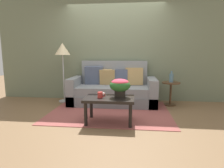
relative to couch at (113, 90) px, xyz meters
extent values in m
plane|color=brown|center=(0.01, -0.72, -0.34)|extent=(14.00, 14.00, 0.00)
cube|color=slate|center=(0.01, 0.48, 1.15)|extent=(6.40, 0.12, 2.98)
cube|color=#994C47|center=(0.01, -0.71, -0.33)|extent=(2.51, 1.88, 0.01)
cube|color=slate|center=(0.00, -0.08, -0.21)|extent=(2.09, 0.91, 0.25)
cube|color=gray|center=(0.00, -0.10, 0.01)|extent=(1.68, 0.81, 0.20)
cube|color=gray|center=(0.00, 0.30, 0.30)|extent=(1.68, 0.16, 0.82)
cube|color=gray|center=(-0.94, -0.08, -0.01)|extent=(0.20, 0.91, 0.65)
cube|color=gray|center=(0.94, -0.08, -0.01)|extent=(0.20, 0.91, 0.65)
cube|color=#4C5670|center=(-0.51, 0.15, 0.34)|extent=(0.47, 0.22, 0.47)
cube|color=#4C5670|center=(0.16, 0.14, 0.31)|extent=(0.39, 0.19, 0.40)
cube|color=tan|center=(-0.15, 0.14, 0.31)|extent=(0.39, 0.22, 0.40)
cube|color=tan|center=(0.52, 0.15, 0.33)|extent=(0.44, 0.22, 0.44)
cylinder|color=black|center=(-0.30, -1.58, -0.13)|extent=(0.06, 0.06, 0.42)
cylinder|color=black|center=(0.45, -1.58, -0.13)|extent=(0.06, 0.06, 0.42)
cylinder|color=black|center=(-0.30, -1.13, -0.13)|extent=(0.06, 0.06, 0.42)
cylinder|color=black|center=(0.45, -1.13, -0.13)|extent=(0.06, 0.06, 0.42)
cube|color=black|center=(0.07, -1.35, 0.10)|extent=(0.88, 0.56, 0.05)
cylinder|color=#4C331E|center=(1.39, -0.03, -0.33)|extent=(0.28, 0.28, 0.03)
cylinder|color=#4C331E|center=(1.39, -0.03, -0.06)|extent=(0.05, 0.05, 0.51)
cylinder|color=#4C331E|center=(1.39, -0.03, 0.21)|extent=(0.43, 0.43, 0.03)
cylinder|color=#B2B2B7|center=(-1.28, 0.04, -0.32)|extent=(0.28, 0.28, 0.03)
cylinder|color=#B2B2B7|center=(-1.28, 0.04, 0.28)|extent=(0.03, 0.03, 1.17)
cone|color=beige|center=(-1.28, 0.04, 1.01)|extent=(0.38, 0.38, 0.29)
cylinder|color=black|center=(0.26, -1.30, 0.20)|extent=(0.20, 0.20, 0.14)
ellipsoid|color=#286028|center=(0.26, -1.30, 0.34)|extent=(0.37, 0.37, 0.22)
ellipsoid|color=#DB384C|center=(0.26, -1.30, 0.39)|extent=(0.31, 0.31, 0.12)
cylinder|color=red|center=(-0.08, -1.40, 0.18)|extent=(0.09, 0.09, 0.10)
torus|color=red|center=(-0.02, -1.40, 0.18)|extent=(0.07, 0.01, 0.07)
cylinder|color=silver|center=(-0.08, -1.25, 0.14)|extent=(0.05, 0.05, 0.02)
ellipsoid|color=silver|center=(-0.08, -1.25, 0.16)|extent=(0.13, 0.13, 0.06)
cylinder|color=slate|center=(1.39, -0.03, 0.33)|extent=(0.09, 0.09, 0.20)
cylinder|color=slate|center=(1.39, -0.03, 0.46)|extent=(0.04, 0.04, 0.07)
camera|label=1|loc=(0.48, -4.62, 0.89)|focal=30.48mm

